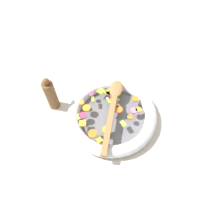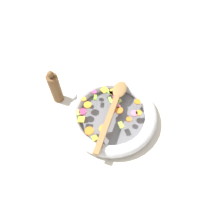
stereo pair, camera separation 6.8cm
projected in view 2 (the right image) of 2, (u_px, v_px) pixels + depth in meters
The scene contains 5 objects.
ground_plane at pixel (112, 118), 0.92m from camera, with size 4.00×4.00×0.00m, color beige.
skillet at pixel (112, 116), 0.90m from camera, with size 0.37×0.37×0.05m.
chopped_vegetables at pixel (107, 109), 0.88m from camera, with size 0.27×0.23×0.01m.
wooden_spoon at pixel (113, 107), 0.87m from camera, with size 0.33×0.20×0.01m.
pepper_mill at pixel (55, 88), 0.91m from camera, with size 0.05×0.05×0.17m.
Camera 2 is at (0.33, 0.33, 0.79)m, focal length 35.00 mm.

